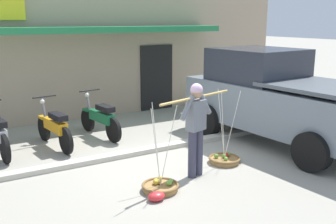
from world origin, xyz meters
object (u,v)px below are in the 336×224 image
Objects in this scene: motorcycle_third_in_row at (100,119)px; motorcycle_second_in_row at (55,127)px; fruit_basket_left_side at (224,159)px; fruit_basket_right_side at (160,186)px; fruit_vendor at (196,124)px; plastic_litter_bag at (156,196)px; parked_truck at (279,98)px.

motorcycle_second_in_row is at bearing -168.17° from motorcycle_third_in_row.
motorcycle_second_in_row is 1.00× the size of motorcycle_third_in_row.
motorcycle_third_in_row is at bearing 116.48° from fruit_basket_left_side.
fruit_basket_left_side and fruit_basket_right_side have the same top height.
fruit_basket_right_side is (-0.86, -0.24, -0.90)m from fruit_vendor.
fruit_vendor reaches higher than motorcycle_second_in_row.
motorcycle_second_in_row is 6.48× the size of plastic_litter_bag.
fruit_vendor reaches higher than plastic_litter_bag.
fruit_vendor is at bearing -164.23° from fruit_basket_left_side.
fruit_vendor reaches higher than fruit_basket_left_side.
parked_truck reaches higher than fruit_basket_right_side.
parked_truck reaches higher than motorcycle_third_in_row.
parked_truck is at bearing 14.91° from fruit_basket_left_side.
plastic_litter_bag is (-0.50, -3.68, -0.38)m from motorcycle_third_in_row.
fruit_basket_left_side reaches higher than motorcycle_third_in_row.
fruit_vendor is 6.20× the size of plastic_litter_bag.
fruit_vendor reaches higher than motorcycle_third_in_row.
fruit_basket_left_side is at bearing 15.77° from fruit_vendor.
fruit_basket_right_side is 5.18× the size of plastic_litter_bag.
fruit_vendor is at bearing 15.47° from fruit_basket_right_side.
parked_truck is at bearing 15.24° from fruit_basket_right_side.
motorcycle_second_in_row is (-1.75, 2.92, -0.53)m from fruit_vendor.
fruit_basket_right_side reaches higher than motorcycle_second_in_row.
plastic_litter_bag is (-0.24, -0.29, -0.01)m from fruit_basket_right_side.
plastic_litter_bag is (-1.09, -0.52, -0.91)m from fruit_vendor.
plastic_litter_bag is at bearing -158.57° from fruit_basket_left_side.
fruit_basket_left_side is at bearing -45.66° from motorcycle_second_in_row.
fruit_vendor is 0.96× the size of motorcycle_third_in_row.
fruit_basket_left_side reaches higher than motorcycle_second_in_row.
plastic_litter_bag is at bearing -79.21° from motorcycle_second_in_row.
fruit_vendor is 1.27m from fruit_basket_right_side.
motorcycle_third_in_row is (-0.59, 3.16, -0.53)m from fruit_vendor.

